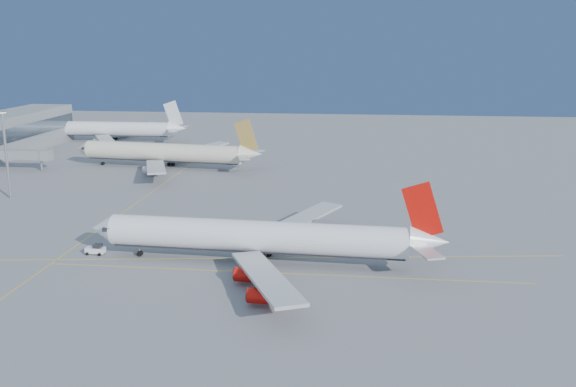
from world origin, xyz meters
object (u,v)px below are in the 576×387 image
at_px(airliner_third, 111,129).
at_px(pushback_tug, 96,249).
at_px(airliner_virgin, 264,237).
at_px(light_mast, 5,147).
at_px(airliner_etihad, 167,153).

bearing_deg(airliner_third, pushback_tug, -70.07).
distance_m(airliner_virgin, light_mast, 88.65).
xyz_separation_m(airliner_etihad, pushback_tug, (12.39, -88.26, -4.33)).
height_order(airliner_virgin, pushback_tug, airliner_virgin).
xyz_separation_m(pushback_tug, light_mast, (-42.20, 42.40, 13.11)).
xyz_separation_m(airliner_virgin, airliner_third, (-87.65, 143.77, 0.15)).
bearing_deg(airliner_third, light_mast, -84.26).
distance_m(airliner_virgin, airliner_third, 168.38).
xyz_separation_m(airliner_virgin, airliner_etihad, (-46.77, 89.61, 0.11)).
xyz_separation_m(airliner_etihad, airliner_third, (-40.88, 54.15, 0.03)).
distance_m(airliner_etihad, airliner_third, 67.85).
distance_m(airliner_third, light_mast, 101.00).
bearing_deg(light_mast, pushback_tug, -45.14).
xyz_separation_m(airliner_virgin, pushback_tug, (-34.38, 1.35, -4.22)).
bearing_deg(pushback_tug, airliner_third, 112.92).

